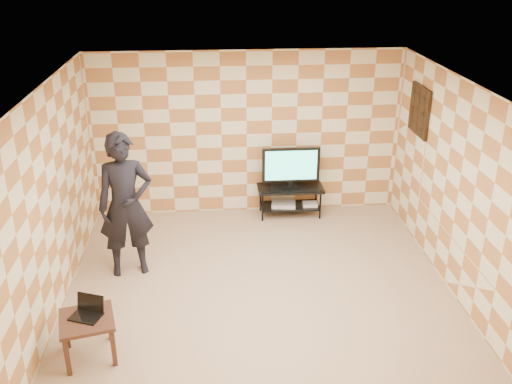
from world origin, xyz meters
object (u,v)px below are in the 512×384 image
tv_stand (290,195)px  person (126,205)px  side_table (87,325)px  tv (291,166)px

tv_stand → person: 2.98m
tv_stand → side_table: bearing=-128.2°
person → tv_stand: bearing=21.6°
tv_stand → tv: tv is taller
tv_stand → tv: 0.51m
side_table → person: bearing=82.6°
side_table → person: size_ratio=0.34×
tv → person: 2.91m
tv → tv_stand: bearing=89.8°
side_table → person: person is taller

